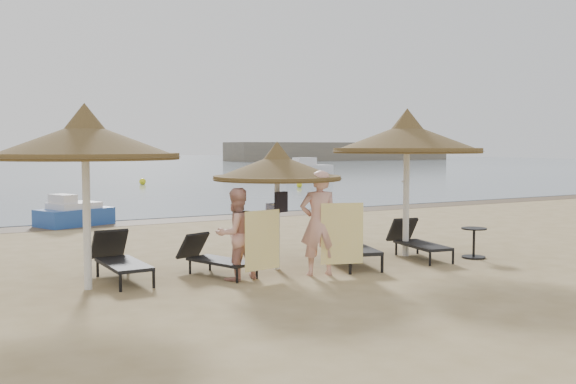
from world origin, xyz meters
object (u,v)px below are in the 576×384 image
palapa_left (85,141)px  lounger_near_left (213,257)px  palapa_right (407,139)px  lounger_near_right (346,242)px  lounger_far_left (119,258)px  person_right (319,215)px  lounger_far_right (416,241)px  palapa_center (277,168)px  side_table (474,244)px  pedal_boat (74,214)px  person_left (236,227)px

palapa_left → lounger_near_left: (2.29, 0.14, -2.12)m
palapa_left → palapa_right: bearing=-0.3°
lounger_near_right → lounger_near_left: bearing=-169.8°
lounger_far_left → person_right: size_ratio=0.85×
lounger_far_right → person_right: 2.99m
palapa_left → palapa_center: (3.57, -0.00, -0.49)m
palapa_right → lounger_far_left: bearing=174.3°
palapa_center → lounger_far_left: size_ratio=1.31×
lounger_near_left → person_right: 2.11m
palapa_left → palapa_center: size_ratio=1.25×
side_table → lounger_far_right: bearing=147.0°
palapa_center → pedal_boat: bearing=103.0°
lounger_far_left → pedal_boat: size_ratio=0.80×
lounger_near_right → person_left: person_left is taller
palapa_left → lounger_near_left: 3.12m
palapa_right → lounger_far_left: (-6.05, 0.60, -2.16)m
palapa_center → palapa_right: (3.14, -0.03, 0.57)m
lounger_far_left → side_table: lounger_far_left is taller
lounger_near_left → pedal_boat: bearing=75.2°
lounger_near_right → palapa_right: bearing=16.9°
person_left → side_table: bearing=166.3°
palapa_right → pedal_boat: 10.65m
palapa_left → person_left: palapa_left is taller
person_left → pedal_boat: 9.56m
palapa_center → person_left: palapa_center is taller
side_table → pedal_boat: (-6.31, 9.94, 0.05)m
palapa_right → lounger_far_right: bearing=-72.5°
lounger_near_right → lounger_far_right: size_ratio=1.19×
palapa_center → person_right: size_ratio=1.11×
lounger_far_right → person_left: (-4.32, -0.21, 0.59)m
side_table → person_left: (-5.34, 0.45, 0.65)m
palapa_center → palapa_left: bearing=179.9°
palapa_left → side_table: 8.15m
palapa_right → person_right: bearing=-163.0°
palapa_center → lounger_far_right: size_ratio=1.34×
palapa_center → lounger_far_right: (3.22, -0.29, -1.60)m
lounger_far_right → side_table: lounger_far_right is taller
palapa_center → side_table: bearing=-12.6°
palapa_left → pedal_boat: (1.49, 8.99, -2.10)m
lounger_far_right → person_right: size_ratio=0.83×
lounger_near_left → pedal_boat: pedal_boat is taller
lounger_near_left → side_table: 5.63m
lounger_near_right → person_left: 2.72m
palapa_left → pedal_boat: 9.35m
palapa_left → person_left: 2.93m
pedal_boat → side_table: bearing=-79.6°
palapa_left → person_right: 4.27m
lounger_near_right → person_right: 1.56m
palapa_center → lounger_near_left: size_ratio=1.43×
palapa_center → side_table: 4.65m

